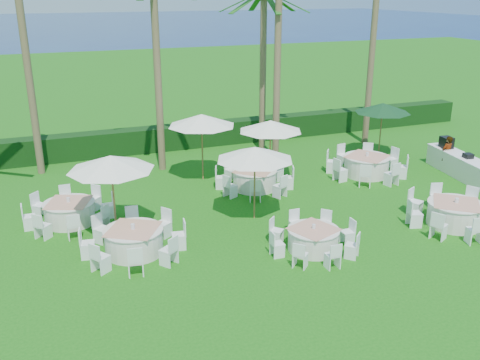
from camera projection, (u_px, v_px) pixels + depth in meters
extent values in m
plane|color=#135B0F|center=(286.00, 243.00, 17.42)|extent=(120.00, 120.00, 0.00)
cube|color=black|center=(185.00, 136.00, 27.73)|extent=(34.00, 1.00, 1.20)
plane|color=#081555|center=(62.00, 29.00, 106.79)|extent=(260.00, 260.00, 0.00)
cylinder|color=silver|center=(134.00, 241.00, 16.68)|extent=(1.79, 1.79, 0.78)
cylinder|color=silver|center=(133.00, 230.00, 16.55)|extent=(1.87, 1.87, 0.03)
cube|color=tan|center=(133.00, 229.00, 16.54)|extent=(1.99, 1.99, 0.01)
cylinder|color=silver|center=(133.00, 227.00, 16.51)|extent=(0.12, 0.12, 0.17)
cube|color=white|center=(163.00, 223.00, 17.77)|extent=(0.61, 0.61, 0.93)
cube|color=white|center=(132.00, 221.00, 17.94)|extent=(0.50, 0.50, 0.93)
cube|color=white|center=(102.00, 229.00, 17.36)|extent=(0.61, 0.61, 0.93)
cube|color=white|center=(87.00, 243.00, 16.37)|extent=(0.50, 0.50, 0.93)
cube|color=white|center=(100.00, 257.00, 15.54)|extent=(0.61, 0.61, 0.93)
cube|color=white|center=(135.00, 260.00, 15.37)|extent=(0.50, 0.50, 0.93)
cube|color=white|center=(169.00, 250.00, 15.95)|extent=(0.61, 0.61, 0.93)
cube|color=white|center=(179.00, 235.00, 16.94)|extent=(0.50, 0.50, 0.93)
cylinder|color=silver|center=(313.00, 240.00, 16.89)|extent=(1.59, 1.59, 0.69)
cylinder|color=silver|center=(314.00, 230.00, 16.77)|extent=(1.65, 1.65, 0.03)
cube|color=tan|center=(314.00, 229.00, 16.76)|extent=(1.66, 1.66, 0.01)
cylinder|color=silver|center=(314.00, 226.00, 16.73)|extent=(0.11, 0.11, 0.15)
cube|color=white|center=(347.00, 232.00, 17.26)|extent=(0.39, 0.39, 0.83)
cube|color=white|center=(324.00, 223.00, 17.92)|extent=(0.54, 0.54, 0.83)
cube|color=white|center=(296.00, 223.00, 17.96)|extent=(0.39, 0.39, 0.83)
cube|color=white|center=(277.00, 231.00, 17.35)|extent=(0.54, 0.54, 0.83)
cube|color=white|center=(277.00, 244.00, 16.46)|extent=(0.39, 0.39, 0.83)
cube|color=white|center=(300.00, 255.00, 15.81)|extent=(0.54, 0.54, 0.83)
cube|color=white|center=(333.00, 255.00, 15.77)|extent=(0.39, 0.39, 0.83)
cube|color=white|center=(352.00, 245.00, 16.37)|extent=(0.54, 0.54, 0.83)
cylinder|color=silver|center=(455.00, 214.00, 18.65)|extent=(1.84, 1.84, 0.80)
cylinder|color=silver|center=(456.00, 203.00, 18.51)|extent=(1.92, 1.92, 0.03)
cube|color=tan|center=(456.00, 203.00, 18.50)|extent=(2.09, 2.09, 0.01)
cylinder|color=silver|center=(457.00, 200.00, 18.47)|extent=(0.13, 0.13, 0.17)
cube|color=white|center=(469.00, 200.00, 19.65)|extent=(0.61, 0.61, 0.96)
cube|color=white|center=(438.00, 197.00, 19.97)|extent=(0.56, 0.56, 0.96)
cube|color=white|center=(415.00, 202.00, 19.51)|extent=(0.61, 0.61, 0.96)
cube|color=white|center=(415.00, 213.00, 18.52)|extent=(0.56, 0.56, 0.96)
cube|color=white|center=(439.00, 225.00, 17.59)|extent=(0.61, 0.61, 0.96)
cube|color=white|center=(475.00, 230.00, 17.27)|extent=(0.56, 0.56, 0.96)
cylinder|color=silver|center=(70.00, 213.00, 18.83)|extent=(1.72, 1.72, 0.75)
cylinder|color=silver|center=(69.00, 203.00, 18.70)|extent=(1.80, 1.80, 0.03)
cube|color=tan|center=(68.00, 202.00, 18.69)|extent=(1.81, 1.81, 0.01)
cylinder|color=silver|center=(68.00, 200.00, 18.66)|extent=(0.12, 0.12, 0.16)
cube|color=white|center=(93.00, 198.00, 19.97)|extent=(0.59, 0.59, 0.90)
cube|color=white|center=(66.00, 198.00, 19.98)|extent=(0.43, 0.43, 0.90)
cube|color=white|center=(40.00, 205.00, 19.30)|extent=(0.59, 0.59, 0.90)
cube|color=white|center=(29.00, 217.00, 18.33)|extent=(0.43, 0.43, 0.90)
cube|color=white|center=(42.00, 226.00, 17.64)|extent=(0.59, 0.59, 0.90)
cube|color=white|center=(74.00, 226.00, 17.63)|extent=(0.43, 0.43, 0.90)
cube|color=white|center=(101.00, 217.00, 18.31)|extent=(0.59, 0.59, 0.90)
cube|color=white|center=(108.00, 205.00, 19.28)|extent=(0.43, 0.43, 0.90)
cylinder|color=silver|center=(254.00, 179.00, 22.08)|extent=(1.78, 1.78, 0.77)
cylinder|color=silver|center=(255.00, 170.00, 21.94)|extent=(1.86, 1.86, 0.03)
cube|color=tan|center=(255.00, 170.00, 21.93)|extent=(2.04, 2.04, 0.01)
cylinder|color=silver|center=(255.00, 168.00, 21.91)|extent=(0.12, 0.12, 0.17)
cube|color=white|center=(277.00, 170.00, 22.97)|extent=(0.57, 0.57, 0.93)
cube|color=white|center=(254.00, 167.00, 23.36)|extent=(0.56, 0.56, 0.93)
cube|color=white|center=(231.00, 170.00, 22.98)|extent=(0.57, 0.57, 0.93)
cube|color=white|center=(221.00, 178.00, 22.06)|extent=(0.56, 0.56, 0.93)
cube|color=white|center=(230.00, 186.00, 21.13)|extent=(0.57, 0.57, 0.93)
cube|color=white|center=(255.00, 190.00, 20.74)|extent=(0.56, 0.56, 0.93)
cube|color=white|center=(280.00, 186.00, 21.12)|extent=(0.57, 0.57, 0.93)
cube|color=white|center=(288.00, 178.00, 22.05)|extent=(0.56, 0.56, 0.93)
cylinder|color=silver|center=(366.00, 166.00, 23.64)|extent=(1.93, 1.93, 0.84)
cylinder|color=silver|center=(367.00, 157.00, 23.49)|extent=(2.01, 2.01, 0.03)
cube|color=tan|center=(367.00, 156.00, 23.48)|extent=(2.15, 2.15, 0.01)
cylinder|color=silver|center=(367.00, 154.00, 23.46)|extent=(0.13, 0.13, 0.18)
cube|color=white|center=(391.00, 159.00, 24.34)|extent=(0.54, 0.54, 1.01)
cube|color=white|center=(367.00, 154.00, 24.99)|extent=(0.65, 0.65, 1.01)
cube|color=white|center=(344.00, 156.00, 24.83)|extent=(0.54, 0.54, 1.01)
cube|color=white|center=(332.00, 162.00, 23.96)|extent=(0.65, 0.65, 1.01)
cube|color=white|center=(340.00, 170.00, 22.88)|extent=(0.54, 0.54, 1.01)
cube|color=white|center=(365.00, 175.00, 22.23)|extent=(0.65, 0.65, 1.01)
cube|color=white|center=(392.00, 174.00, 22.39)|extent=(0.54, 0.54, 1.01)
cube|color=white|center=(402.00, 167.00, 23.26)|extent=(0.65, 0.65, 1.01)
cylinder|color=brown|center=(114.00, 198.00, 17.54)|extent=(0.06, 0.06, 2.70)
cone|color=white|center=(111.00, 163.00, 17.13)|extent=(2.82, 2.82, 0.49)
sphere|color=brown|center=(110.00, 158.00, 17.08)|extent=(0.11, 0.11, 0.11)
cylinder|color=brown|center=(255.00, 185.00, 18.91)|extent=(0.06, 0.06, 2.57)
cone|color=white|center=(255.00, 153.00, 18.51)|extent=(2.76, 2.76, 0.46)
sphere|color=brown|center=(255.00, 149.00, 18.46)|extent=(0.10, 0.10, 0.10)
cylinder|color=brown|center=(202.00, 149.00, 22.79)|extent=(0.07, 0.07, 2.77)
cone|color=white|center=(202.00, 120.00, 22.37)|extent=(2.87, 2.87, 0.50)
sphere|color=brown|center=(201.00, 116.00, 22.31)|extent=(0.11, 0.11, 0.11)
cylinder|color=brown|center=(270.00, 152.00, 22.65)|extent=(0.06, 0.06, 2.56)
cone|color=white|center=(270.00, 126.00, 22.26)|extent=(2.70, 2.70, 0.46)
sphere|color=brown|center=(271.00, 122.00, 22.21)|extent=(0.10, 0.10, 0.10)
cylinder|color=brown|center=(381.00, 131.00, 25.93)|extent=(0.06, 0.06, 2.57)
cone|color=#0F381A|center=(383.00, 108.00, 25.54)|extent=(2.67, 2.67, 0.46)
sphere|color=brown|center=(383.00, 105.00, 25.48)|extent=(0.10, 0.10, 0.10)
cube|color=silver|center=(460.00, 166.00, 23.51)|extent=(1.37, 4.13, 0.91)
cube|color=white|center=(462.00, 156.00, 23.34)|extent=(1.43, 4.19, 0.04)
cube|color=black|center=(446.00, 142.00, 24.36)|extent=(0.53, 0.62, 0.51)
cube|color=black|center=(468.00, 156.00, 22.93)|extent=(0.40, 0.40, 0.20)
imported|color=gray|center=(447.00, 153.00, 24.12)|extent=(0.63, 0.46, 1.60)
cylinder|color=brown|center=(27.00, 66.00, 22.42)|extent=(0.32, 0.32, 9.55)
cylinder|color=brown|center=(158.00, 77.00, 23.14)|extent=(0.32, 0.32, 8.38)
cylinder|color=brown|center=(278.00, 47.00, 24.08)|extent=(0.32, 0.32, 10.65)
cylinder|color=brown|center=(263.00, 74.00, 26.22)|extent=(0.32, 0.32, 7.73)
cube|color=#184F13|center=(279.00, 1.00, 25.80)|extent=(2.13, 1.14, 1.00)
cube|color=#184F13|center=(257.00, 1.00, 26.07)|extent=(0.53, 2.22, 1.00)
cube|color=#184F13|center=(241.00, 1.00, 25.34)|extent=(1.94, 1.53, 1.00)
cube|color=#184F13|center=(248.00, 2.00, 24.35)|extent=(2.13, 1.14, 1.00)
cube|color=#184F13|center=(271.00, 2.00, 24.08)|extent=(0.53, 2.22, 1.00)
cube|color=#184F13|center=(287.00, 2.00, 24.81)|extent=(1.94, 1.53, 1.00)
cylinder|color=brown|center=(373.00, 46.00, 27.00)|extent=(0.32, 0.32, 10.20)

